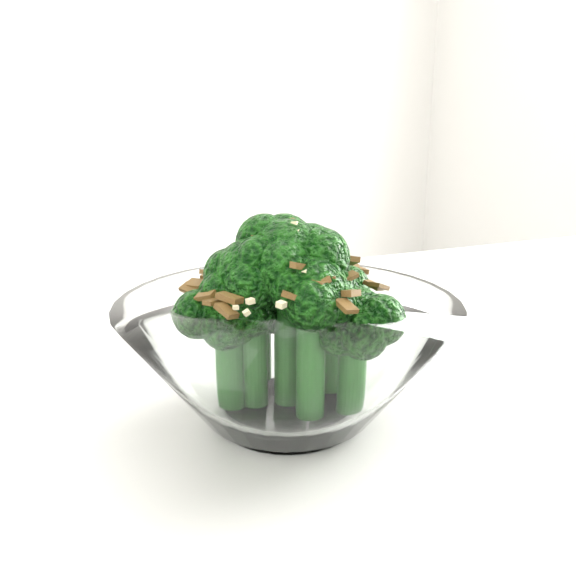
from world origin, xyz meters
TOP-DOWN VIEW (x-y plane):
  - table at (-0.03, -0.01)m, footprint 1.34×1.03m
  - broccoli_dish at (-0.22, -0.00)m, footprint 0.24×0.24m

SIDE VIEW (x-z plane):
  - table at x=-0.03m, z-range 0.31..1.06m
  - broccoli_dish at x=-0.22m, z-range 0.73..0.88m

